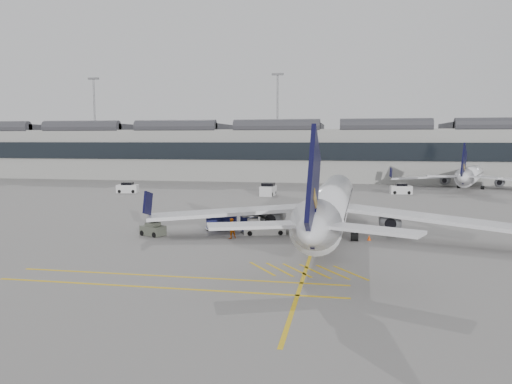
% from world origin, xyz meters
% --- Properties ---
extents(ground, '(220.00, 220.00, 0.00)m').
position_xyz_m(ground, '(0.00, 0.00, 0.00)').
color(ground, gray).
rests_on(ground, ground).
extents(terminal, '(200.00, 20.45, 12.40)m').
position_xyz_m(terminal, '(0.00, 71.93, 6.14)').
color(terminal, '#9E9E99').
rests_on(terminal, ground).
extents(light_masts, '(113.00, 0.60, 25.45)m').
position_xyz_m(light_masts, '(-1.67, 86.00, 14.49)').
color(light_masts, slate).
rests_on(light_masts, ground).
extents(apron_markings, '(0.25, 60.00, 0.01)m').
position_xyz_m(apron_markings, '(10.00, 10.00, 0.01)').
color(apron_markings, gold).
rests_on(apron_markings, ground).
extents(airliner_main, '(33.84, 37.01, 9.83)m').
position_xyz_m(airliner_main, '(11.13, 5.57, 2.89)').
color(airliner_main, white).
rests_on(airliner_main, ground).
extents(airliner_far, '(27.44, 30.44, 8.40)m').
position_xyz_m(airliner_far, '(35.08, 56.44, 2.47)').
color(airliner_far, white).
rests_on(airliner_far, ground).
extents(belt_loader, '(4.90, 2.57, 1.94)m').
position_xyz_m(belt_loader, '(4.96, 5.52, 0.57)').
color(belt_loader, silver).
rests_on(belt_loader, ground).
extents(baggage_cart_a, '(2.00, 1.86, 1.68)m').
position_xyz_m(baggage_cart_a, '(3.51, 6.06, 0.90)').
color(baggage_cart_a, gray).
rests_on(baggage_cart_a, ground).
extents(baggage_cart_b, '(1.68, 1.44, 1.61)m').
position_xyz_m(baggage_cart_b, '(1.24, 7.40, 0.86)').
color(baggage_cart_b, gray).
rests_on(baggage_cart_b, ground).
extents(baggage_cart_c, '(1.91, 1.73, 1.66)m').
position_xyz_m(baggage_cart_c, '(-0.20, 6.80, 0.89)').
color(baggage_cart_c, gray).
rests_on(baggage_cart_c, ground).
extents(baggage_cart_d, '(2.12, 1.95, 1.81)m').
position_xyz_m(baggage_cart_d, '(-0.06, 7.19, 0.97)').
color(baggage_cart_d, gray).
rests_on(baggage_cart_d, ground).
extents(ramp_agent_a, '(0.70, 0.56, 1.66)m').
position_xyz_m(ramp_agent_a, '(4.67, 8.81, 0.83)').
color(ramp_agent_a, '#FF520D').
rests_on(ramp_agent_a, ground).
extents(ramp_agent_b, '(1.13, 1.07, 1.84)m').
position_xyz_m(ramp_agent_b, '(2.48, 2.94, 0.92)').
color(ramp_agent_b, orange).
rests_on(ramp_agent_b, ground).
extents(pushback_tug, '(2.56, 2.12, 1.24)m').
position_xyz_m(pushback_tug, '(-4.96, 2.93, 0.55)').
color(pushback_tug, '#505447').
rests_on(pushback_tug, ground).
extents(safety_cone_nose, '(0.36, 0.36, 0.50)m').
position_xyz_m(safety_cone_nose, '(6.79, 21.71, 0.25)').
color(safety_cone_nose, '#F24C0A').
rests_on(safety_cone_nose, ground).
extents(safety_cone_engine, '(0.35, 0.35, 0.48)m').
position_xyz_m(safety_cone_engine, '(14.67, 4.27, 0.24)').
color(safety_cone_engine, '#F24C0A').
rests_on(safety_cone_engine, ground).
extents(service_van_left, '(3.64, 2.19, 1.76)m').
position_xyz_m(service_van_left, '(-23.57, 37.70, 0.79)').
color(service_van_left, silver).
rests_on(service_van_left, ground).
extents(service_van_mid, '(2.21, 4.06, 2.03)m').
position_xyz_m(service_van_mid, '(0.29, 37.90, 0.91)').
color(service_van_mid, silver).
rests_on(service_van_mid, ground).
extents(service_van_right, '(3.54, 1.99, 1.75)m').
position_xyz_m(service_van_right, '(21.38, 44.14, 0.78)').
color(service_van_right, silver).
rests_on(service_van_right, ground).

